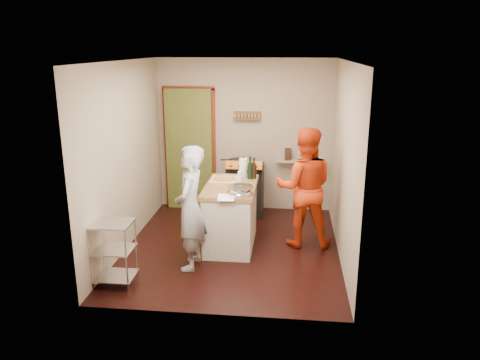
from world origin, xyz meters
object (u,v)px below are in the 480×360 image
(island, at_px, (231,214))
(person_red, at_px, (304,188))
(wire_shelving, at_px, (113,250))
(stove, at_px, (245,189))
(person_stripe, at_px, (190,208))

(island, relative_size, person_red, 0.77)
(wire_shelving, height_order, island, island)
(stove, distance_m, person_stripe, 2.16)
(wire_shelving, bearing_deg, stove, 63.15)
(island, height_order, person_red, person_red)
(stove, height_order, person_stripe, person_stripe)
(person_red, bearing_deg, stove, -52.97)
(stove, distance_m, wire_shelving, 2.94)
(stove, bearing_deg, island, -93.16)
(person_stripe, bearing_deg, stove, 168.78)
(wire_shelving, xyz_separation_m, person_stripe, (0.83, 0.55, 0.37))
(wire_shelving, relative_size, person_red, 0.47)
(stove, height_order, island, island)
(stove, distance_m, person_red, 1.57)
(wire_shelving, bearing_deg, island, 45.99)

